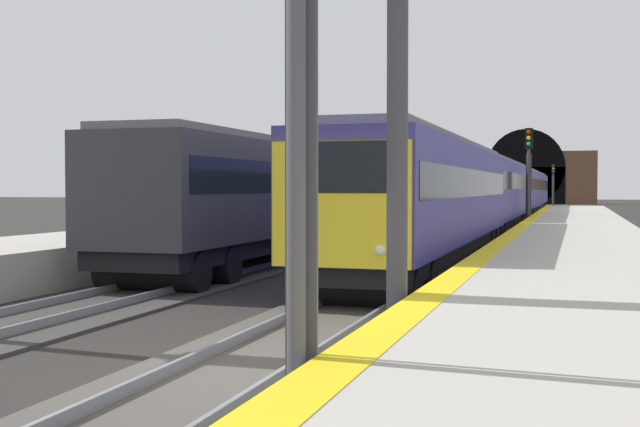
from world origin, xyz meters
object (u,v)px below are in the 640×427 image
Objects in this scene: train_main_approaching at (505,191)px; overhead_signal_gantry at (101,5)px; railway_signal_far at (553,182)px; train_adjacent_platform at (351,191)px; railway_signal_mid at (529,171)px; railway_signal_near at (297,101)px.

overhead_signal_gantry is (-41.50, 2.58, 2.92)m from train_main_approaching.
overhead_signal_gantry is (-82.97, 4.48, 2.06)m from railway_signal_far.
overhead_signal_gantry is (-23.68, -2.58, 2.85)m from train_adjacent_platform.
railway_signal_mid is (8.11, -7.06, 1.02)m from train_adjacent_platform.
railway_signal_far is (59.29, -7.06, 0.79)m from train_adjacent_platform.
railway_signal_mid is 0.59× the size of overhead_signal_gantry.
railway_signal_near is 0.99× the size of railway_signal_mid.
train_main_approaching is 8.18× the size of overhead_signal_gantry.
railway_signal_far is at bearing -180.00° from railway_signal_mid.
train_main_approaching is 2.00× the size of train_adjacent_platform.
railway_signal_mid reaches higher than railway_signal_near.
train_main_approaching is at bearing -3.56° from overhead_signal_gantry.
train_adjacent_platform is 59.72m from railway_signal_far.
overhead_signal_gantry is at bearing -8.02° from railway_signal_mid.
train_adjacent_platform is at bearing 6.22° from overhead_signal_gantry.
train_main_approaching is at bearing -2.62° from railway_signal_far.
train_adjacent_platform is 10.80m from railway_signal_mid.
railway_signal_near reaches higher than train_adjacent_platform.
railway_signal_mid is at bearing 0.00° from railway_signal_far.
railway_signal_near is 6.45m from overhead_signal_gantry.
railway_signal_near is (-45.72, -1.90, 0.96)m from train_main_approaching.
train_main_approaching is 18.56m from train_adjacent_platform.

